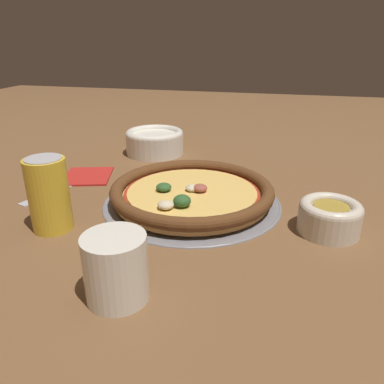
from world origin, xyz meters
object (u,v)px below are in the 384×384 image
Objects in this scene: bowl_near at (330,216)px; beverage_can at (49,194)px; drinking_cup at (116,268)px; pizza at (192,192)px; napkin at (88,175)px; fork at (57,191)px; pizza_tray at (192,201)px; bowl_far at (155,141)px.

beverage_can reaches higher than bowl_near.
beverage_can is (-0.14, -0.18, 0.02)m from drinking_cup.
pizza is 2.53× the size of beverage_can.
drinking_cup reaches higher than napkin.
pizza is at bearing -103.42° from bowl_near.
bowl_near is 1.17× the size of drinking_cup.
bowl_near is 0.36m from drinking_cup.
fork is 0.18m from beverage_can.
pizza_tray is 1.10× the size of pizza.
bowl_far reaches higher than pizza_tray.
pizza_tray is 2.21× the size of bowl_far.
fork is 1.51× the size of beverage_can.
bowl_near is 0.72× the size of napkin.
pizza_tray is at bearing 72.93° from napkin.
drinking_cup is (0.30, -0.02, 0.04)m from pizza_tray.
drinking_cup is 0.46× the size of fork.
beverage_can is (0.14, 0.09, 0.06)m from fork.
fork is (0.09, -0.02, -0.00)m from napkin.
beverage_can is at bearing 48.97° from fork.
drinking_cup is at bearing -48.54° from bowl_near.
beverage_can reaches higher than napkin.
bowl_near is at bearing 50.04° from bowl_far.
napkin reaches higher than fork.
bowl_far reaches higher than bowl_near.
pizza_tray is 2.77× the size of beverage_can.
napkin is (-0.08, -0.27, -0.02)m from pizza.
pizza_tray is 0.26m from beverage_can.
bowl_far is 1.25× the size of beverage_can.
bowl_near is at bearing 131.46° from drinking_cup.
pizza_tray is 0.30m from drinking_cup.
bowl_far is at bearing 176.62° from beverage_can.
pizza is 2.24× the size of napkin.
napkin is (-0.08, -0.27, 0.00)m from pizza_tray.
fork is at bearing -149.24° from beverage_can.
pizza is 3.12× the size of bowl_near.
fork is at bearing -136.96° from drinking_cup.
fork is at bearing -87.55° from pizza_tray.
bowl_far is at bearing -165.41° from drinking_cup.
pizza_tray is at bearing 110.66° from fork.
pizza is at bearing 175.71° from drinking_cup.
pizza_tray is 3.42× the size of bowl_near.
pizza is at bearing 72.78° from napkin.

